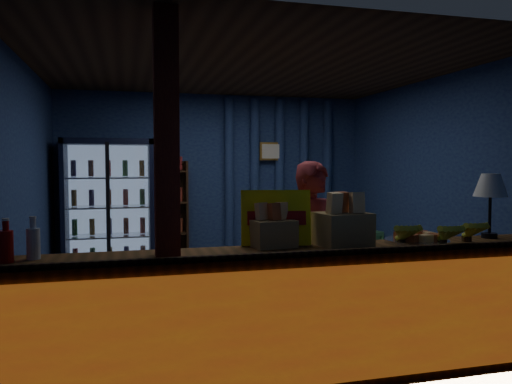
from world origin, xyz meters
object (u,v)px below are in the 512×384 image
shopkeeper (315,255)px  pastry_tray (417,239)px  green_chair (352,249)px  table_lamp (491,188)px

shopkeeper → pastry_tray: 0.84m
shopkeeper → pastry_tray: (0.66, -0.49, 0.18)m
shopkeeper → green_chair: shopkeeper is taller
pastry_tray → table_lamp: 0.83m
pastry_tray → shopkeeper: bearing=143.7°
pastry_tray → green_chair: bearing=72.8°
table_lamp → shopkeeper: bearing=163.3°
pastry_tray → table_lamp: size_ratio=0.92×
green_chair → table_lamp: table_lamp is taller
pastry_tray → table_lamp: (0.73, 0.07, 0.39)m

